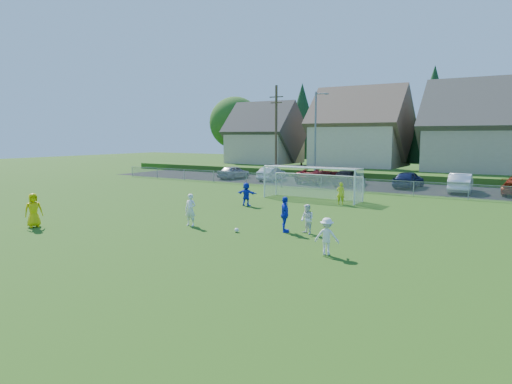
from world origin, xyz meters
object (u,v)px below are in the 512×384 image
player_blue_a (285,214)px  car_b (271,174)px  player_white_a (190,210)px  car_f (461,183)px  soccer_goal (313,178)px  car_c (319,175)px  car_e (408,179)px  player_white_b (307,219)px  player_blue_b (246,194)px  referee (34,210)px  goalkeeper (341,193)px  player_white_c (327,236)px  car_d (348,178)px  soccer_ball (237,230)px  car_a (234,172)px

player_blue_a → car_b: player_blue_a is taller
player_white_a → car_f: player_white_a is taller
car_f → soccer_goal: (-8.79, -10.52, 0.81)m
car_c → car_f: size_ratio=1.19×
car_c → car_e: (8.87, 0.13, -0.04)m
player_white_a → car_e: player_white_a is taller
player_white_b → car_e: 22.90m
player_blue_b → car_b: 17.80m
car_c → referee: bearing=88.9°
goalkeeper → player_white_a: bearing=46.2°
goalkeeper → car_e: 13.00m
player_white_b → goalkeeper: (-2.26, 9.97, 0.05)m
player_white_c → car_d: size_ratio=0.30×
soccer_ball → player_blue_b: (-4.36, 7.47, 0.69)m
player_blue_a → car_b: size_ratio=0.41×
car_a → car_b: size_ratio=0.98×
goalkeeper → car_f: (6.02, 11.87, 0.04)m
player_white_b → soccer_goal: 12.42m
soccer_ball → car_f: car_f is taller
player_white_c → car_c: (-12.08, 25.85, 0.06)m
car_d → car_e: size_ratio=1.11×
player_white_c → player_blue_b: player_blue_b is taller
goalkeeper → soccer_ball: bearing=60.6°
car_c → car_d: bearing=173.0°
player_white_a → car_d: 23.49m
car_a → car_c: bearing=-170.7°
soccer_ball → car_b: 26.43m
player_white_b → car_f: (3.76, 21.84, 0.08)m
player_white_c → goalkeeper: goalkeeper is taller
player_white_b → car_a: player_white_b is taller
player_blue_a → player_white_b: bearing=-109.4°
soccer_ball → car_a: bearing=125.4°
car_a → player_white_c: bearing=134.8°
goalkeeper → car_e: (1.43, 12.92, -0.01)m
player_white_a → player_white_b: (6.17, 1.47, -0.13)m
player_blue_b → car_f: 19.48m
goalkeeper → car_b: goalkeeper is taller
player_white_a → car_e: size_ratio=0.38×
soccer_ball → player_white_c: (5.53, -1.58, 0.65)m
car_b → car_d: bearing=174.0°
car_a → soccer_goal: 17.93m
car_f → player_white_a: bearing=62.5°
car_b → player_blue_b: bearing=109.4°
player_blue_b → goalkeeper: size_ratio=1.02×
car_d → car_e: car_e is taller
player_white_a → player_white_c: 8.71m
player_white_c → car_a: player_white_c is taller
player_white_c → soccer_goal: soccer_goal is taller
player_white_b → car_a: bearing=160.5°
player_blue_b → goalkeeper: (5.25, 4.02, -0.02)m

